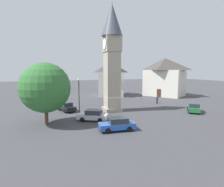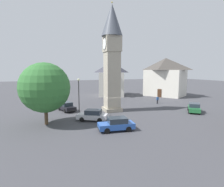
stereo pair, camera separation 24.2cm
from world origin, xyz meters
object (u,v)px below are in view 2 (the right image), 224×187
building_corner_back (111,78)px  pedestrian (158,99)px  car_blue_kerb (93,115)px  lamp_post (79,92)px  clock_tower (112,49)px  car_red_corner (66,107)px  car_white_side (116,124)px  building_terrace_right (165,77)px  car_silver_kerb (194,108)px  tree (45,88)px

building_corner_back → pedestrian: bearing=17.4°
car_blue_kerb → lamp_post: 4.20m
clock_tower → car_red_corner: 12.32m
clock_tower → building_corner_back: clock_tower is taller
car_white_side → building_terrace_right: (-22.51, 23.02, 4.44)m
car_silver_kerb → car_white_side: bearing=-74.7°
building_terrace_right → building_corner_back: 14.63m
car_blue_kerb → building_corner_back: (-22.96, 11.02, 3.95)m
car_blue_kerb → lamp_post: (-2.61, -1.37, 2.99)m
car_silver_kerb → lamp_post: (-3.39, -18.39, 2.99)m
car_blue_kerb → car_red_corner: same height
car_silver_kerb → building_corner_back: size_ratio=0.44×
car_silver_kerb → building_terrace_right: (-18.28, 7.57, 4.44)m
car_silver_kerb → car_blue_kerb: bearing=-92.6°
building_corner_back → lamp_post: 23.84m
building_terrace_right → car_blue_kerb: bearing=-54.6°
clock_tower → car_silver_kerb: (5.54, 12.43, -9.56)m
car_white_side → pedestrian: (-12.84, 14.19, 0.25)m
car_red_corner → building_terrace_right: bearing=110.4°
clock_tower → pedestrian: (-3.08, 11.18, -9.32)m
car_silver_kerb → car_red_corner: (-8.13, -19.75, 0.00)m
car_red_corner → pedestrian: (-0.48, 18.50, 0.25)m
car_white_side → tree: bearing=-125.3°
clock_tower → tree: (4.42, -10.56, -5.60)m
building_terrace_right → tree: bearing=-60.7°
car_red_corner → lamp_post: 5.77m
lamp_post → tree: bearing=-63.7°
lamp_post → car_blue_kerb: bearing=27.7°
building_corner_back → lamp_post: size_ratio=1.69×
car_white_side → building_corner_back: 29.78m
car_red_corner → building_corner_back: (-15.60, 13.75, 3.95)m
car_red_corner → lamp_post: bearing=16.0°
pedestrian → car_silver_kerb: bearing=8.3°
clock_tower → car_silver_kerb: size_ratio=4.18×
lamp_post → car_silver_kerb: bearing=79.6°
car_blue_kerb → building_corner_back: building_corner_back is taller
tree → car_blue_kerb: bearing=86.8°
car_white_side → building_corner_back: size_ratio=0.45×
car_silver_kerb → building_corner_back: building_corner_back is taller
lamp_post → building_terrace_right: bearing=119.8°
car_blue_kerb → car_white_side: bearing=17.5°
tree → building_terrace_right: building_terrace_right is taller
car_white_side → pedestrian: size_ratio=2.54×
pedestrian → tree: size_ratio=0.21×
pedestrian → tree: 23.30m
car_red_corner → tree: (7.02, -3.24, 3.97)m
car_white_side → lamp_post: (-7.62, -2.95, 2.99)m
car_silver_kerb → pedestrian: bearing=-171.7°
car_red_corner → lamp_post: lamp_post is taller
clock_tower → building_terrace_right: 24.27m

